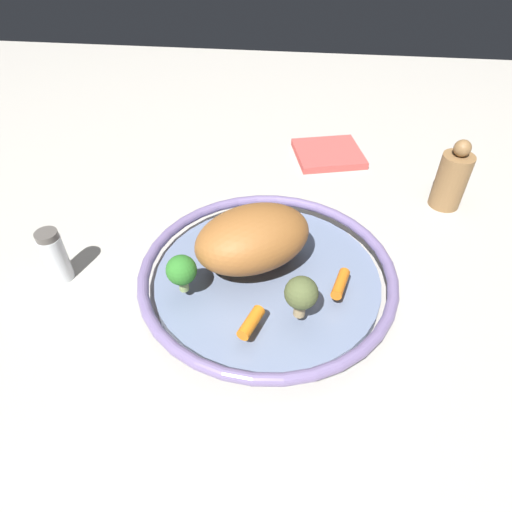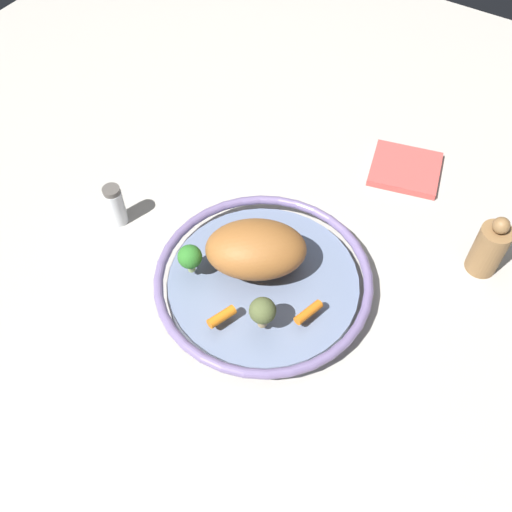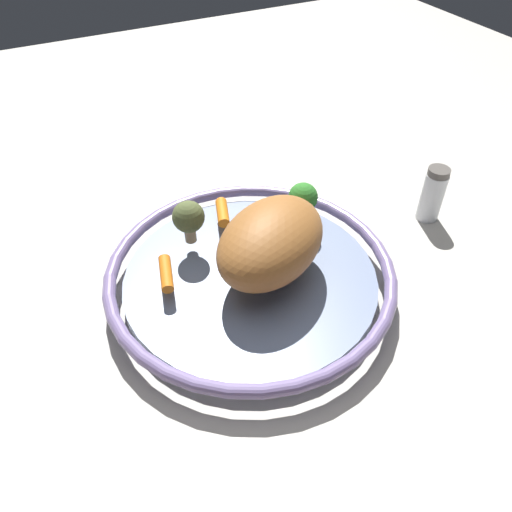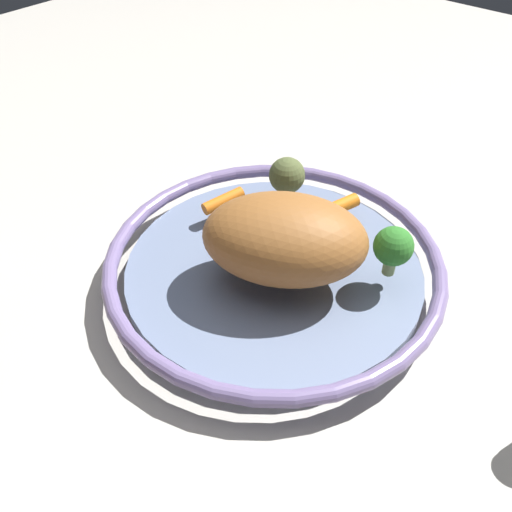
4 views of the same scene
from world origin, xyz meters
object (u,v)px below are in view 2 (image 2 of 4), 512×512
pepper_mill (489,248)px  baby_carrot_center (222,317)px  baby_carrot_right (308,312)px  broccoli_floret_edge (190,257)px  serving_bowl (263,281)px  dish_towel (405,169)px  salt_shaker (115,205)px  roast_chicken_piece (256,249)px  broccoli_floret_small (263,311)px

pepper_mill → baby_carrot_center: bearing=48.6°
baby_carrot_right → broccoli_floret_edge: 0.20m
serving_bowl → broccoli_floret_edge: bearing=27.1°
baby_carrot_right → dish_towel: bearing=-88.8°
broccoli_floret_edge → salt_shaker: bearing=-11.5°
dish_towel → baby_carrot_center: bearing=78.5°
pepper_mill → salt_shaker: bearing=23.0°
baby_carrot_center → broccoli_floret_edge: broccoli_floret_edge is taller
roast_chicken_piece → broccoli_floret_small: size_ratio=2.74×
roast_chicken_piece → dish_towel: bearing=-106.7°
baby_carrot_right → roast_chicken_piece: bearing=-17.9°
broccoli_floret_edge → dish_towel: 0.48m
broccoli_floret_small → broccoli_floret_edge: 0.15m
roast_chicken_piece → broccoli_floret_small: 0.11m
baby_carrot_right → dish_towel: baby_carrot_right is taller
salt_shaker → roast_chicken_piece: bearing=-174.8°
broccoli_floret_small → salt_shaker: 0.35m
broccoli_floret_small → salt_shaker: size_ratio=0.70×
serving_bowl → salt_shaker: size_ratio=4.25×
roast_chicken_piece → dish_towel: (-0.11, -0.37, -0.07)m
broccoli_floret_edge → roast_chicken_piece: bearing=-141.9°
serving_bowl → broccoli_floret_small: bearing=120.7°
salt_shaker → serving_bowl: bearing=-177.4°
roast_chicken_piece → broccoli_floret_small: roast_chicken_piece is taller
roast_chicken_piece → baby_carrot_center: bearing=95.7°
baby_carrot_right → serving_bowl: bearing=-15.5°
broccoli_floret_small → dish_towel: broccoli_floret_small is taller
broccoli_floret_edge → pepper_mill: bearing=-143.7°
baby_carrot_center → dish_towel: size_ratio=0.36×
serving_bowl → broccoli_floret_edge: (0.10, 0.05, 0.05)m
broccoli_floret_small → salt_shaker: broccoli_floret_small is taller
baby_carrot_right → pepper_mill: 0.32m
broccoli_floret_edge → salt_shaker: size_ratio=0.65×
broccoli_floret_edge → dish_towel: broccoli_floret_edge is taller
serving_bowl → pepper_mill: (-0.29, -0.23, 0.03)m
serving_bowl → baby_carrot_right: (-0.10, 0.03, 0.03)m
broccoli_floret_edge → baby_carrot_right: bearing=-172.6°
serving_bowl → broccoli_floret_edge: 0.13m
pepper_mill → dish_towel: 0.25m
broccoli_floret_edge → pepper_mill: size_ratio=0.44×
pepper_mill → broccoli_floret_edge: bearing=36.3°
salt_shaker → pepper_mill: (-0.59, -0.25, 0.01)m
baby_carrot_right → salt_shaker: 0.39m
salt_shaker → dish_towel: bearing=-134.6°
serving_bowl → roast_chicken_piece: 0.06m
dish_towel → serving_bowl: bearing=76.8°
serving_bowl → pepper_mill: 0.37m
broccoli_floret_edge → pepper_mill: pepper_mill is taller
roast_chicken_piece → baby_carrot_center: (-0.01, 0.12, -0.03)m
baby_carrot_right → broccoli_floret_edge: bearing=7.4°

